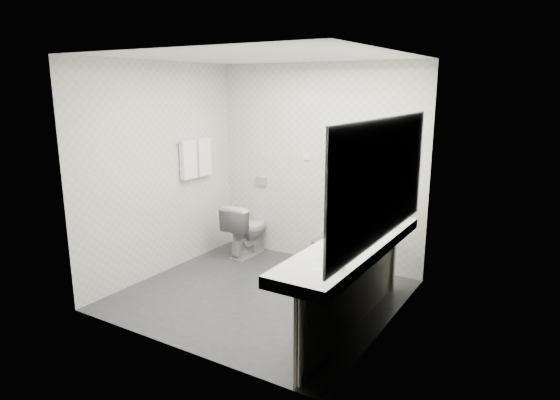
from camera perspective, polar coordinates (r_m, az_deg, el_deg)
The scene contains 29 objects.
floor at distance 5.38m, azimuth -2.24°, elevation -11.08°, with size 2.80×2.80×0.00m, color #2B2C31.
ceiling at distance 4.91m, azimuth -2.51°, elevation 16.58°, with size 2.80×2.80×0.00m, color silver.
wall_back at distance 6.10m, azimuth 4.45°, elevation 4.12°, with size 2.80×2.80×0.00m, color beige.
wall_front at distance 4.00m, azimuth -12.76°, elevation -1.03°, with size 2.80×2.80×0.00m, color beige.
wall_left at distance 5.88m, azimuth -13.82°, elevation 3.43°, with size 2.60×2.60×0.00m, color beige.
wall_right at distance 4.39m, azimuth 13.02°, elevation 0.20°, with size 2.60×2.60×0.00m, color beige.
vanity_counter at distance 4.42m, azimuth 8.49°, elevation -5.57°, with size 0.55×2.20×0.10m, color silver.
vanity_panel at distance 4.57m, azimuth 8.60°, elevation -10.67°, with size 0.03×2.15×0.75m, color gray.
vanity_post_near at distance 3.71m, azimuth 2.47°, elevation -16.48°, with size 0.06×0.06×0.75m, color silver.
vanity_post_far at distance 5.47m, azimuth 13.19°, elevation -6.78°, with size 0.06×0.06×0.75m, color silver.
mirror at distance 4.17m, azimuth 12.08°, elevation 2.37°, with size 0.02×2.20×1.05m, color #B2BCC6.
basin_near at distance 3.85m, azimuth 4.66°, elevation -7.80°, with size 0.40×0.31×0.05m, color silver.
basin_far at distance 4.99m, azimuth 11.44°, elevation -3.07°, with size 0.40×0.31×0.05m, color silver.
faucet_near at distance 3.74m, azimuth 7.37°, elevation -7.04°, with size 0.04×0.04×0.15m, color silver.
faucet_far at distance 4.91m, azimuth 13.63°, elevation -2.37°, with size 0.04×0.04×0.15m, color silver.
soap_bottle_a at distance 4.33m, azimuth 9.24°, elevation -4.48°, with size 0.05×0.05×0.12m, color silver.
glass_left at distance 4.59m, azimuth 10.81°, elevation -3.64°, with size 0.05×0.05×0.10m, color silver.
toilet at distance 6.47m, azimuth -3.95°, elevation -3.47°, with size 0.40×0.70×0.71m, color silver.
flush_plate at distance 6.56m, azimuth -2.28°, elevation 2.15°, with size 0.18×0.02×0.12m, color #B2B5BA.
pedal_bin at distance 6.14m, azimuth 4.76°, elevation -6.32°, with size 0.23×0.23×0.32m, color #B2B5BA.
bin_lid at distance 6.09m, azimuth 4.79°, elevation -4.84°, with size 0.23×0.23×0.01m, color #B2B5BA.
towel_rail at distance 6.20m, azimuth -10.03°, elevation 6.91°, with size 0.02×0.02×0.62m, color silver.
towel_near at distance 6.11m, azimuth -10.74°, elevation 4.71°, with size 0.07×0.24×0.48m, color white.
towel_far at distance 6.32m, azimuth -9.04°, elevation 5.06°, with size 0.07×0.24×0.48m, color white.
dryer_cradle at distance 5.93m, azimuth 6.52°, elevation 6.26°, with size 0.10×0.04×0.14m, color gray.
dryer_barrel at distance 5.86m, azimuth 6.24°, elevation 6.48°, with size 0.08×0.08×0.14m, color gray.
dryer_cord at distance 5.95m, azimuth 6.40°, elevation 3.85°, with size 0.02×0.02×0.35m, color black.
switch_plate_a at distance 6.14m, azimuth 3.16°, elevation 5.15°, with size 0.09×0.02×0.09m, color silver.
switch_plate_b at distance 5.85m, azimuth 9.23°, elevation 4.59°, with size 0.09×0.02×0.09m, color silver.
Camera 1 is at (2.73, -4.07, 2.22)m, focal length 31.00 mm.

